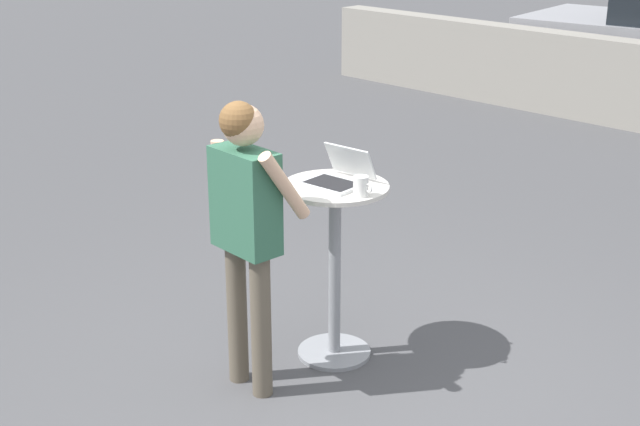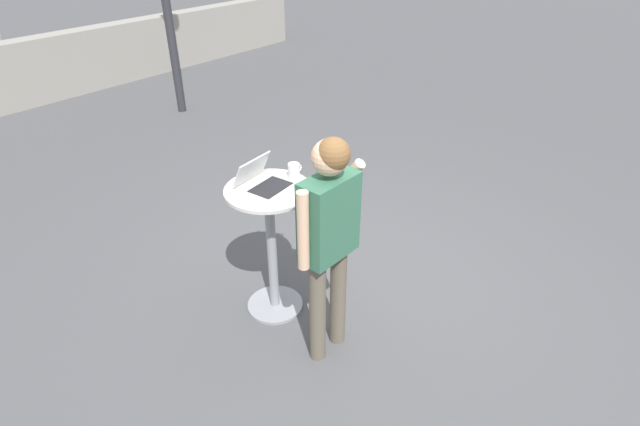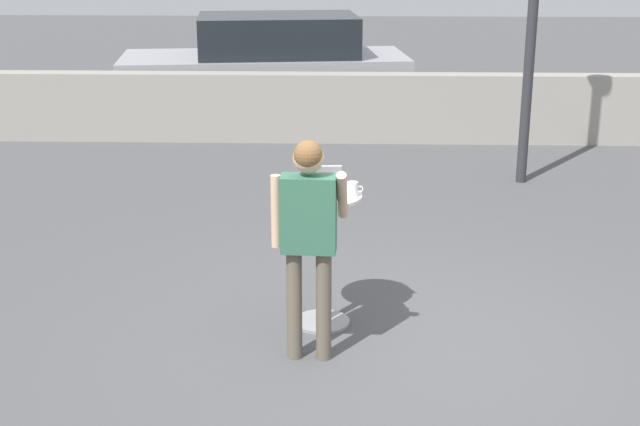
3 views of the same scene
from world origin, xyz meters
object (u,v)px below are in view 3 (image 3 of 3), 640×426
laptop (322,188)px  parked_car_near_street (268,67)px  coffee_mug (353,189)px  cafe_table (322,246)px  standing_person (309,225)px

laptop → parked_car_near_street: parked_car_near_street is taller
coffee_mug → parked_car_near_street: bearing=99.5°
laptop → coffee_mug: bearing=-15.6°
coffee_mug → cafe_table: bearing=170.7°
cafe_table → standing_person: size_ratio=0.65×
laptop → parked_car_near_street: (-1.07, 7.73, -0.27)m
coffee_mug → standing_person: bearing=-119.2°
parked_car_near_street → cafe_table: bearing=-82.1°
standing_person → cafe_table: bearing=82.4°
coffee_mug → standing_person: size_ratio=0.08×
cafe_table → standing_person: (-0.08, -0.58, 0.36)m
standing_person → parked_car_near_street: 8.40m
laptop → standing_person: size_ratio=0.22×
cafe_table → coffee_mug: size_ratio=8.67×
coffee_mug → parked_car_near_street: size_ratio=0.03×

